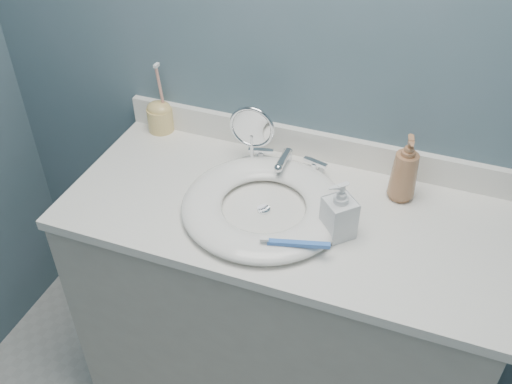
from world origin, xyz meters
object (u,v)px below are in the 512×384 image
at_px(soap_bottle_amber, 405,168).
at_px(toothbrush_holder, 160,115).
at_px(makeup_mirror, 252,134).
at_px(soap_bottle_clear, 340,210).

bearing_deg(soap_bottle_amber, toothbrush_holder, 162.80).
xyz_separation_m(makeup_mirror, toothbrush_holder, (-0.35, 0.08, -0.05)).
bearing_deg(toothbrush_holder, soap_bottle_clear, -23.32).
bearing_deg(toothbrush_holder, makeup_mirror, -12.84).
bearing_deg(toothbrush_holder, soap_bottle_amber, -5.53).
height_order(makeup_mirror, soap_bottle_clear, makeup_mirror).
bearing_deg(soap_bottle_amber, makeup_mirror, 168.67).
distance_m(soap_bottle_amber, soap_bottle_clear, 0.25).
distance_m(makeup_mirror, soap_bottle_clear, 0.38).
height_order(soap_bottle_amber, toothbrush_holder, toothbrush_holder).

